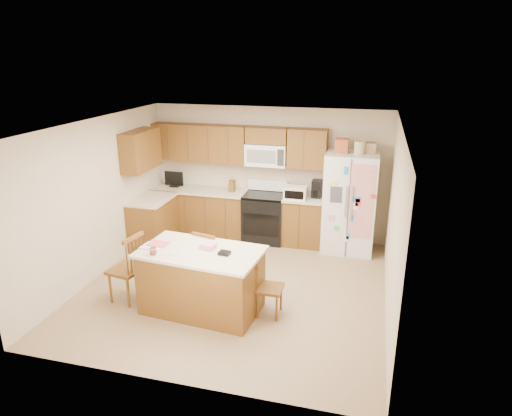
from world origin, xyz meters
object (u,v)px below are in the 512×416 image
(stove, at_px, (265,216))
(refrigerator, at_px, (350,202))
(windsor_chair_back, at_px, (210,262))
(island, at_px, (202,280))
(windsor_chair_right, at_px, (268,288))
(windsor_chair_left, at_px, (127,269))

(stove, height_order, refrigerator, refrigerator)
(stove, relative_size, windsor_chair_back, 1.19)
(stove, xyz_separation_m, island, (-0.25, -2.67, -0.02))
(windsor_chair_right, bearing_deg, windsor_chair_back, 154.52)
(windsor_chair_left, bearing_deg, windsor_chair_back, 31.25)
(stove, relative_size, island, 0.65)
(stove, bearing_deg, windsor_chair_back, -99.67)
(windsor_chair_left, height_order, windsor_chair_back, windsor_chair_left)
(windsor_chair_left, distance_m, windsor_chair_back, 1.20)
(island, bearing_deg, windsor_chair_left, -178.66)
(windsor_chair_right, bearing_deg, stove, 104.53)
(stove, relative_size, windsor_chair_right, 1.31)
(windsor_chair_back, bearing_deg, stove, 80.33)
(refrigerator, bearing_deg, windsor_chair_back, -133.72)
(island, height_order, windsor_chair_back, island)
(refrigerator, bearing_deg, island, -124.99)
(refrigerator, bearing_deg, windsor_chair_left, -138.23)
(windsor_chair_left, bearing_deg, refrigerator, 41.77)
(island, xyz_separation_m, windsor_chair_right, (0.92, 0.11, -0.05))
(refrigerator, xyz_separation_m, windsor_chair_back, (-1.92, -2.01, -0.47))
(refrigerator, relative_size, windsor_chair_back, 2.15)
(windsor_chair_back, bearing_deg, windsor_chair_left, -148.75)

